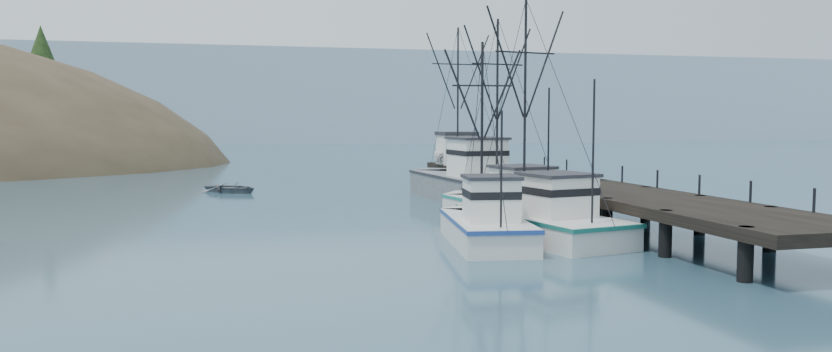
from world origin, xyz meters
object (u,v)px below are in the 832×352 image
(pier, at_px, (565,186))
(motorboat, at_px, (232,192))
(trawler_near, at_px, (536,221))
(pier_shed, at_px, (456,148))
(pickup_truck, at_px, (469,155))
(trawler_far, at_px, (506,207))
(work_vessel, at_px, (465,183))
(trawler_mid, at_px, (485,226))

(pier, relative_size, motorboat, 9.10)
(trawler_near, height_order, motorboat, trawler_near)
(trawler_near, distance_m, pier_shed, 27.22)
(pier, relative_size, pickup_truck, 7.30)
(trawler_far, relative_size, work_vessel, 0.77)
(trawler_mid, bearing_deg, work_vessel, 74.65)
(trawler_near, bearing_deg, pier, 56.72)
(trawler_near, relative_size, pickup_truck, 2.02)
(motorboat, bearing_deg, trawler_far, -99.84)
(work_vessel, height_order, pier_shed, work_vessel)
(pier_shed, distance_m, motorboat, 19.01)
(trawler_far, xyz_separation_m, work_vessel, (1.38, 11.71, 0.41))
(trawler_near, xyz_separation_m, trawler_far, (0.62, 5.68, 0.00))
(trawler_mid, bearing_deg, pier_shed, 75.26)
(pier, height_order, pier_shed, pier_shed)
(trawler_mid, relative_size, motorboat, 2.03)
(work_vessel, height_order, pickup_truck, work_vessel)
(pier, bearing_deg, motorboat, 137.38)
(trawler_far, height_order, pier_shed, trawler_far)
(pier, distance_m, pier_shed, 18.14)
(trawler_mid, relative_size, pickup_truck, 1.63)
(pier_shed, xyz_separation_m, pickup_truck, (1.06, -0.22, -0.58))
(trawler_near, bearing_deg, work_vessel, 83.45)
(pier, xyz_separation_m, pickup_truck, (-0.44, 17.78, 1.15))
(pier, bearing_deg, trawler_mid, -131.93)
(pickup_truck, bearing_deg, pier, -161.47)
(trawler_near, relative_size, trawler_far, 1.02)
(trawler_mid, height_order, trawler_far, trawler_far)
(trawler_near, xyz_separation_m, pickup_truck, (5.32, 26.54, 2.02))
(trawler_near, relative_size, trawler_mid, 1.24)
(pier, bearing_deg, work_vessel, 113.52)
(trawler_near, xyz_separation_m, work_vessel, (2.00, 17.39, 0.41))
(trawler_far, height_order, pickup_truck, trawler_far)
(pier, xyz_separation_m, trawler_near, (-5.75, -8.76, -0.87))
(trawler_near, distance_m, trawler_far, 5.71)
(trawler_near, height_order, work_vessel, work_vessel)
(trawler_near, xyz_separation_m, motorboat, (-14.44, 27.34, -0.82))
(trawler_far, height_order, motorboat, trawler_far)
(trawler_mid, xyz_separation_m, work_vessel, (5.06, 18.45, 0.41))
(pier, relative_size, work_vessel, 2.84)
(trawler_near, xyz_separation_m, pier_shed, (4.25, 26.76, 2.60))
(pier, height_order, trawler_far, trawler_far)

